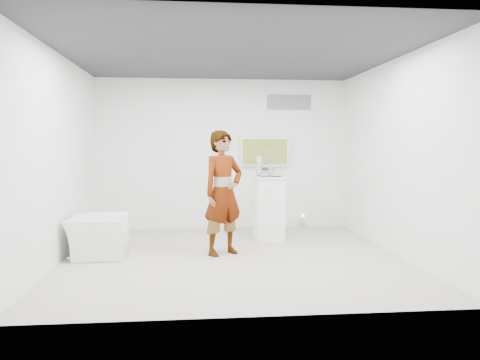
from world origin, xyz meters
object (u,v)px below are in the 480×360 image
(pedestal, at_px, (269,208))
(tv, at_px, (265,152))
(floor_uplight, at_px, (303,221))
(person, at_px, (223,193))
(armchair, at_px, (98,236))

(pedestal, bearing_deg, tv, 85.17)
(floor_uplight, bearing_deg, person, -128.86)
(armchair, xyz_separation_m, floor_uplight, (3.66, 2.12, -0.18))
(tv, height_order, armchair, tv)
(armchair, height_order, pedestal, pedestal)
(pedestal, height_order, floor_uplight, pedestal)
(person, bearing_deg, floor_uplight, 18.28)
(tv, relative_size, armchair, 1.06)
(tv, bearing_deg, floor_uplight, -6.92)
(tv, height_order, floor_uplight, tv)
(person, relative_size, armchair, 2.02)
(person, bearing_deg, tv, 33.81)
(person, xyz_separation_m, armchair, (-1.90, 0.07, -0.65))
(person, xyz_separation_m, pedestal, (0.88, 1.09, -0.39))
(person, bearing_deg, pedestal, 18.20)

